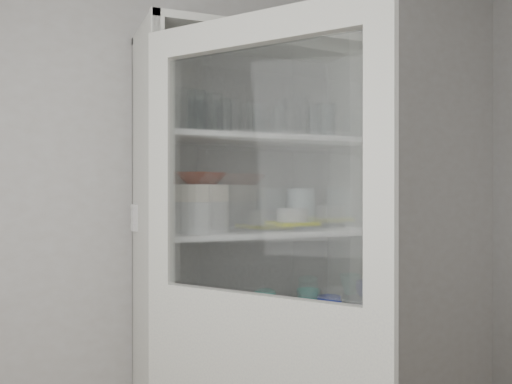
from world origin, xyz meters
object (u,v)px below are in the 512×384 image
object	(u,v)px
plate_stack_back	(156,217)
mug_blue	(329,306)
mug_teal	(309,300)
mug_white	(296,313)
goblet_2	(275,124)
goblet_1	(200,118)
cupboard_door	(258,365)
pantry_cabinet	(251,300)
glass_platter	(292,227)
teal_jar	(265,306)
measuring_cups	(220,323)
goblet_3	(314,123)
plate_stack_front	(202,217)
grey_bowl_stack	(300,208)
white_ramekin	(292,215)
cream_bowl	(202,193)
white_canister	(209,311)
goblet_0	(200,119)
terracotta_bowl	(202,179)
yellow_trivet	(292,223)

from	to	relation	value
plate_stack_back	mug_blue	bearing A→B (deg)	-12.82
mug_teal	mug_white	bearing A→B (deg)	-152.68
mug_blue	mug_white	xyz separation A→B (m)	(-0.20, -0.08, 0.00)
goblet_2	mug_blue	size ratio (longest dim) A/B	1.36
goblet_1	mug_teal	bearing A→B (deg)	0.03
cupboard_door	mug_white	size ratio (longest dim) A/B	20.18
pantry_cabinet	goblet_2	bearing A→B (deg)	16.21
glass_platter	teal_jar	xyz separation A→B (m)	(-0.12, 0.04, -0.35)
glass_platter	mug_teal	world-z (taller)	glass_platter
mug_white	teal_jar	world-z (taller)	teal_jar
mug_teal	measuring_cups	size ratio (longest dim) A/B	1.03
goblet_3	mug_blue	world-z (taller)	goblet_3
goblet_2	plate_stack_front	size ratio (longest dim) A/B	0.69
mug_blue	teal_jar	size ratio (longest dim) A/B	0.97
grey_bowl_stack	measuring_cups	distance (m)	0.63
goblet_1	white_ramekin	distance (m)	0.59
grey_bowl_stack	teal_jar	distance (m)	0.46
grey_bowl_stack	mug_blue	xyz separation A→B (m)	(0.13, -0.04, -0.44)
plate_stack_back	cream_bowl	bearing A→B (deg)	-52.66
white_canister	plate_stack_front	bearing A→B (deg)	-126.45
mug_teal	mug_white	world-z (taller)	mug_teal
goblet_0	cream_bowl	size ratio (longest dim) A/B	0.74
mug_teal	white_canister	world-z (taller)	white_canister
cupboard_door	terracotta_bowl	distance (m)	0.81
mug_blue	mug_teal	bearing A→B (deg)	135.14
pantry_cabinet	plate_stack_front	xyz separation A→B (m)	(-0.26, -0.12, 0.38)
yellow_trivet	mug_teal	distance (m)	0.41
pantry_cabinet	mug_white	world-z (taller)	pantry_cabinet
goblet_0	plate_stack_back	xyz separation A→B (m)	(-0.18, 0.04, -0.43)
measuring_cups	white_canister	size ratio (longest dim) A/B	0.95
white_ramekin	white_canister	world-z (taller)	white_ramekin
plate_stack_front	grey_bowl_stack	distance (m)	0.49
plate_stack_front	goblet_1	bearing A→B (deg)	76.07
goblet_1	plate_stack_back	bearing A→B (deg)	161.27
terracotta_bowl	mug_white	xyz separation A→B (m)	(0.40, -0.05, -0.57)
goblet_1	grey_bowl_stack	world-z (taller)	goblet_1
mug_blue	plate_stack_front	bearing A→B (deg)	-155.82
glass_platter	goblet_2	bearing A→B (deg)	103.11
goblet_1	glass_platter	size ratio (longest dim) A/B	0.53
goblet_3	plate_stack_back	size ratio (longest dim) A/B	0.84
white_ramekin	goblet_3	bearing A→B (deg)	30.50
cupboard_door	plate_stack_front	distance (m)	0.70
mug_blue	white_canister	distance (m)	0.56
cupboard_door	white_canister	distance (m)	0.60
plate_stack_back	terracotta_bowl	bearing A→B (deg)	-52.66
cream_bowl	white_canister	bearing A→B (deg)	53.55
pantry_cabinet	glass_platter	bearing A→B (deg)	-28.10
measuring_cups	white_canister	distance (m)	0.09
goblet_2	white_canister	xyz separation A→B (m)	(-0.35, -0.09, -0.82)
cream_bowl	grey_bowl_stack	size ratio (longest dim) A/B	1.23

